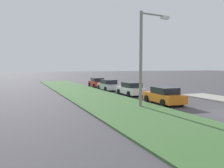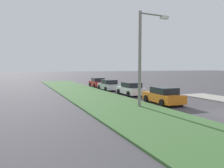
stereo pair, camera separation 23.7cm
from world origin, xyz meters
TOP-DOWN VIEW (x-y plane):
  - grass_median at (10.00, 6.48)m, footprint 60.00×6.00m
  - parked_car_orange at (5.90, 2.28)m, footprint 4.39×2.19m
  - parked_car_white at (12.37, 2.13)m, footprint 4.33×2.08m
  - parked_car_silver at (18.31, 2.51)m, footprint 4.30×2.03m
  - parked_car_red at (23.97, 2.21)m, footprint 4.37×2.15m
  - streetlight at (5.20, 4.66)m, footprint 0.59×2.87m

SIDE VIEW (x-z plane):
  - grass_median at x=10.00m, z-range 0.00..0.12m
  - parked_car_orange at x=5.90m, z-range -0.02..1.45m
  - parked_car_white at x=12.37m, z-range -0.02..1.45m
  - parked_car_silver at x=18.31m, z-range -0.02..1.45m
  - parked_car_red at x=23.97m, z-range -0.02..1.45m
  - streetlight at x=5.20m, z-range 0.64..8.14m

